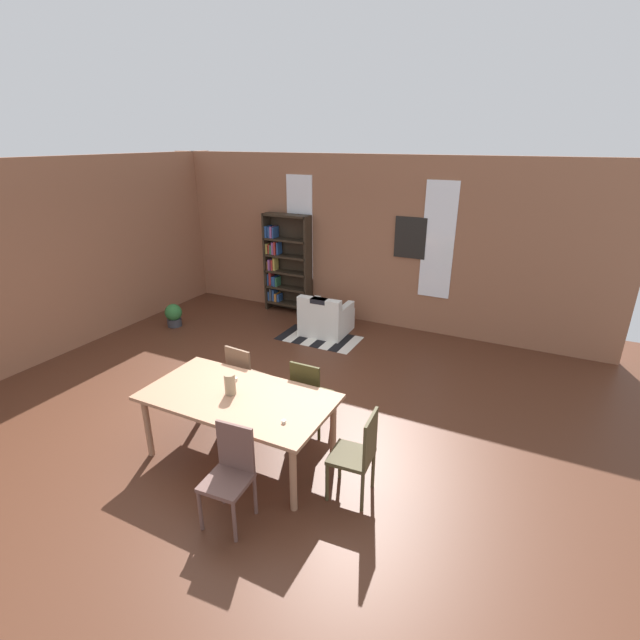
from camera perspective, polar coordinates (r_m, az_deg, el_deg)
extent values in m
plane|color=#4F2B1B|center=(6.09, -8.83, -12.06)|extent=(10.08, 10.08, 0.00)
cube|color=#945E43|center=(8.75, 5.63, 9.59)|extent=(8.74, 0.12, 3.09)
cube|color=#945E43|center=(8.28, -32.51, 5.62)|extent=(0.12, 8.75, 3.09)
cube|color=white|center=(9.22, -2.51, 11.26)|extent=(0.55, 0.02, 2.01)
cube|color=white|center=(8.28, 14.37, 9.43)|extent=(0.55, 0.02, 2.01)
cube|color=#A27052|center=(5.09, -10.11, -9.36)|extent=(2.05, 1.09, 0.04)
cylinder|color=#A27052|center=(5.57, -20.49, -12.25)|extent=(0.07, 0.07, 0.74)
cylinder|color=#A27052|center=(4.59, -3.33, -18.91)|extent=(0.07, 0.07, 0.74)
cylinder|color=#A27052|center=(6.10, -14.50, -8.41)|extent=(0.07, 0.07, 0.74)
cylinder|color=#A27052|center=(5.21, 1.63, -13.27)|extent=(0.07, 0.07, 0.74)
cylinder|color=#998466|center=(5.07, -11.04, -7.76)|extent=(0.12, 0.12, 0.24)
cylinder|color=silver|center=(5.36, -10.37, -7.20)|extent=(0.04, 0.04, 0.04)
cylinder|color=silver|center=(4.58, -4.49, -12.38)|extent=(0.04, 0.04, 0.03)
cube|color=brown|center=(4.49, -11.48, -19.04)|extent=(0.43, 0.43, 0.04)
cube|color=brown|center=(4.46, -10.38, -15.23)|extent=(0.38, 0.06, 0.50)
cylinder|color=brown|center=(4.63, -14.57, -21.82)|extent=(0.04, 0.04, 0.43)
cylinder|color=brown|center=(4.47, -10.51, -23.36)|extent=(0.04, 0.04, 0.43)
cylinder|color=brown|center=(4.84, -11.92, -19.29)|extent=(0.04, 0.04, 0.43)
cylinder|color=brown|center=(4.68, -8.00, -20.62)|extent=(0.04, 0.04, 0.43)
cube|color=brown|center=(6.07, -8.76, -7.20)|extent=(0.43, 0.43, 0.04)
cube|color=brown|center=(5.83, -10.06, -5.77)|extent=(0.38, 0.06, 0.50)
cylinder|color=brown|center=(6.20, -6.27, -8.88)|extent=(0.04, 0.04, 0.43)
cylinder|color=brown|center=(6.40, -8.87, -7.98)|extent=(0.04, 0.04, 0.43)
cylinder|color=brown|center=(5.97, -8.39, -10.34)|extent=(0.04, 0.04, 0.43)
cylinder|color=brown|center=(6.17, -11.02, -9.34)|extent=(0.04, 0.04, 0.43)
cube|color=#343014|center=(5.64, -0.94, -9.31)|extent=(0.40, 0.40, 0.04)
cube|color=#343014|center=(5.37, -1.89, -7.92)|extent=(0.38, 0.03, 0.50)
cylinder|color=#343014|center=(5.83, 1.50, -10.89)|extent=(0.04, 0.04, 0.43)
cylinder|color=#343014|center=(5.97, -1.67, -10.05)|extent=(0.04, 0.04, 0.43)
cylinder|color=#343014|center=(5.56, -0.13, -12.67)|extent=(0.04, 0.04, 0.43)
cylinder|color=#343014|center=(5.71, -3.42, -11.73)|extent=(0.04, 0.04, 0.43)
cube|color=#463D24|center=(4.71, 3.86, -16.42)|extent=(0.43, 0.43, 0.04)
cube|color=#463D24|center=(4.52, 6.23, -14.42)|extent=(0.06, 0.38, 0.50)
cylinder|color=#463D24|center=(5.03, 2.47, -16.90)|extent=(0.04, 0.04, 0.43)
cylinder|color=#463D24|center=(4.77, 0.87, -19.40)|extent=(0.04, 0.04, 0.43)
cylinder|color=#463D24|center=(4.95, 6.57, -17.81)|extent=(0.04, 0.04, 0.43)
cylinder|color=#463D24|center=(4.69, 5.24, -20.44)|extent=(0.04, 0.04, 0.43)
cube|color=#2D2319|center=(9.56, -6.46, 7.15)|extent=(0.04, 0.28, 1.98)
cube|color=#2D2319|center=(9.10, -1.49, 6.54)|extent=(0.04, 0.28, 1.98)
cube|color=#2D2319|center=(9.43, -3.61, 7.05)|extent=(0.97, 0.01, 1.98)
cube|color=#2D2319|center=(9.56, -3.90, 2.07)|extent=(0.93, 0.28, 0.04)
cube|color=#284C8C|center=(9.74, -6.11, 3.07)|extent=(0.03, 0.18, 0.19)
cube|color=#4C4C51|center=(9.70, -5.90, 3.20)|extent=(0.04, 0.18, 0.24)
cube|color=#284C8C|center=(9.67, -5.58, 3.16)|extent=(0.05, 0.18, 0.25)
cube|color=orange|center=(9.65, -5.26, 2.87)|extent=(0.04, 0.21, 0.16)
cube|color=#284C8C|center=(9.63, -4.99, 2.79)|extent=(0.05, 0.17, 0.15)
cube|color=#2D2319|center=(9.45, -3.95, 3.96)|extent=(0.93, 0.28, 0.04)
cube|color=#284C8C|center=(9.63, -6.20, 5.08)|extent=(0.03, 0.18, 0.24)
cube|color=#B22D28|center=(9.61, -5.99, 5.14)|extent=(0.05, 0.15, 0.27)
cube|color=#284C8C|center=(9.59, -5.75, 4.87)|extent=(0.03, 0.15, 0.19)
cube|color=#284C8C|center=(9.56, -5.46, 4.86)|extent=(0.05, 0.21, 0.20)
cube|color=#33724C|center=(9.54, -5.23, 4.79)|extent=(0.03, 0.18, 0.18)
cube|color=#2D2319|center=(9.36, -4.01, 5.88)|extent=(0.93, 0.28, 0.04)
cube|color=orange|center=(9.55, -6.24, 6.76)|extent=(0.04, 0.16, 0.16)
cube|color=#8C4C8C|center=(9.52, -6.00, 6.89)|extent=(0.04, 0.24, 0.22)
cube|color=#B22D28|center=(9.49, -5.73, 6.84)|extent=(0.03, 0.19, 0.21)
cube|color=gold|center=(9.46, -5.50, 6.93)|extent=(0.04, 0.16, 0.25)
cube|color=#2D2319|center=(9.28, -4.06, 7.85)|extent=(0.93, 0.28, 0.04)
cube|color=gold|center=(9.47, -6.36, 8.80)|extent=(0.03, 0.20, 0.20)
cube|color=#B22D28|center=(9.45, -6.11, 8.75)|extent=(0.03, 0.17, 0.19)
cube|color=#33724C|center=(9.42, -5.87, 8.69)|extent=(0.04, 0.18, 0.18)
cube|color=#8C4C8C|center=(9.39, -5.58, 8.87)|extent=(0.04, 0.23, 0.25)
cube|color=#B22D28|center=(9.36, -5.34, 8.87)|extent=(0.04, 0.22, 0.26)
cube|color=#284C8C|center=(9.34, -5.07, 8.82)|extent=(0.03, 0.17, 0.25)
cube|color=#2D2319|center=(9.20, -4.11, 9.84)|extent=(0.93, 0.28, 0.04)
cube|color=#284C8C|center=(9.40, -6.39, 10.83)|extent=(0.05, 0.23, 0.22)
cube|color=#284C8C|center=(9.37, -6.08, 10.77)|extent=(0.05, 0.19, 0.21)
cube|color=#8C4C8C|center=(9.34, -5.80, 10.78)|extent=(0.05, 0.21, 0.22)
cube|color=#284C8C|center=(9.31, -5.53, 10.74)|extent=(0.03, 0.22, 0.22)
cube|color=#2D2319|center=(9.12, -4.19, 12.76)|extent=(0.93, 0.28, 0.04)
cube|color=silver|center=(8.48, 0.81, -0.22)|extent=(0.82, 0.82, 0.40)
cube|color=silver|center=(8.07, -0.10, 1.48)|extent=(0.80, 0.18, 0.35)
cube|color=silver|center=(8.25, 2.98, 1.18)|extent=(0.14, 0.72, 0.15)
cube|color=silver|center=(8.51, -1.27, 1.85)|extent=(0.14, 0.72, 0.15)
cube|color=black|center=(8.02, -0.10, 2.39)|extent=(0.28, 0.18, 0.08)
cylinder|color=#333338|center=(9.22, -17.51, -0.26)|extent=(0.27, 0.27, 0.15)
sphere|color=#2D6B33|center=(9.15, -17.65, 0.91)|extent=(0.32, 0.32, 0.32)
cube|color=black|center=(8.55, -3.85, -1.49)|extent=(0.18, 0.79, 0.01)
cube|color=silver|center=(8.47, -2.81, -1.70)|extent=(0.18, 0.79, 0.01)
cube|color=black|center=(8.39, -1.75, -1.91)|extent=(0.18, 0.79, 0.01)
cube|color=silver|center=(8.31, -0.67, -2.13)|extent=(0.18, 0.79, 0.01)
cube|color=black|center=(8.24, 0.43, -2.35)|extent=(0.18, 0.79, 0.01)
cube|color=silver|center=(8.17, 1.55, -2.58)|extent=(0.18, 0.79, 0.01)
cube|color=black|center=(8.11, 2.69, -2.81)|extent=(0.18, 0.79, 0.01)
cube|color=silver|center=(8.04, 3.85, -3.04)|extent=(0.18, 0.79, 0.01)
cube|color=black|center=(8.39, 11.08, 9.92)|extent=(0.56, 0.03, 0.72)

